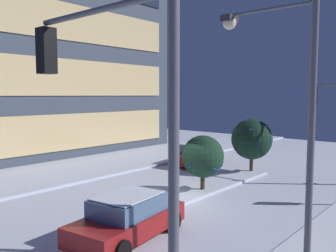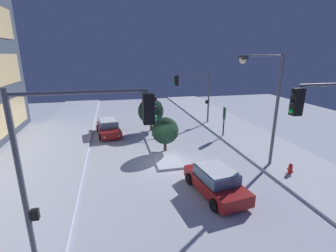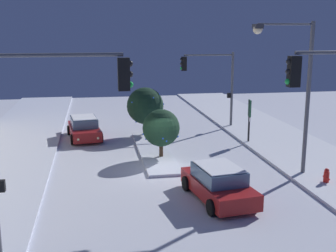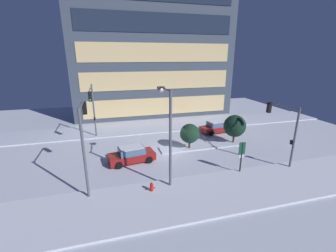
{
  "view_description": "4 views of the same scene",
  "coord_description": "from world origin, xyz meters",
  "px_view_note": "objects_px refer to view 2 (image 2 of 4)",
  "views": [
    {
      "loc": [
        -12.21,
        -10.17,
        4.79
      ],
      "look_at": [
        1.07,
        1.29,
        3.27
      ],
      "focal_mm": 38.08,
      "sensor_mm": 36.0,
      "label": 1
    },
    {
      "loc": [
        -15.51,
        3.67,
        7.46
      ],
      "look_at": [
        1.91,
        -0.35,
        2.18
      ],
      "focal_mm": 26.16,
      "sensor_mm": 36.0,
      "label": 2
    },
    {
      "loc": [
        -20.96,
        3.47,
        7.03
      ],
      "look_at": [
        -1.21,
        0.03,
        2.6
      ],
      "focal_mm": 45.84,
      "sensor_mm": 36.0,
      "label": 3
    },
    {
      "loc": [
        -6.14,
        -21.37,
        9.66
      ],
      "look_at": [
        -0.55,
        -0.82,
        3.03
      ],
      "focal_mm": 24.05,
      "sensor_mm": 36.0,
      "label": 4
    }
  ],
  "objects_px": {
    "street_lamp_arched": "(267,96)",
    "decorated_tree_left_of_median": "(151,111)",
    "traffic_light_corner_near_right": "(195,89)",
    "parking_info_sign": "(224,118)",
    "traffic_light_corner_far_left": "(73,152)",
    "car_far": "(108,128)",
    "decorated_tree_median": "(165,131)",
    "car_near": "(216,181)",
    "fire_hydrant": "(290,170)"
  },
  "relations": [
    {
      "from": "street_lamp_arched",
      "to": "decorated_tree_left_of_median",
      "type": "bearing_deg",
      "value": -58.35
    },
    {
      "from": "traffic_light_corner_near_right",
      "to": "street_lamp_arched",
      "type": "xyz_separation_m",
      "value": [
        -11.23,
        -0.83,
        1.09
      ]
    },
    {
      "from": "parking_info_sign",
      "to": "street_lamp_arched",
      "type": "bearing_deg",
      "value": 92.37
    },
    {
      "from": "traffic_light_corner_far_left",
      "to": "parking_info_sign",
      "type": "xyz_separation_m",
      "value": [
        12.26,
        -11.19,
        -2.67
      ]
    },
    {
      "from": "car_far",
      "to": "traffic_light_corner_near_right",
      "type": "relative_size",
      "value": 0.81
    },
    {
      "from": "street_lamp_arched",
      "to": "decorated_tree_median",
      "type": "relative_size",
      "value": 2.66
    },
    {
      "from": "decorated_tree_median",
      "to": "traffic_light_corner_far_left",
      "type": "bearing_deg",
      "value": 152.49
    },
    {
      "from": "traffic_light_corner_near_right",
      "to": "parking_info_sign",
      "type": "distance_m",
      "value": 5.37
    },
    {
      "from": "car_near",
      "to": "decorated_tree_median",
      "type": "height_order",
      "value": "decorated_tree_median"
    },
    {
      "from": "car_far",
      "to": "traffic_light_corner_near_right",
      "type": "bearing_deg",
      "value": 93.76
    },
    {
      "from": "car_far",
      "to": "traffic_light_corner_far_left",
      "type": "height_order",
      "value": "traffic_light_corner_far_left"
    },
    {
      "from": "car_far",
      "to": "decorated_tree_median",
      "type": "xyz_separation_m",
      "value": [
        -5.44,
        -4.34,
        1.07
      ]
    },
    {
      "from": "car_far",
      "to": "decorated_tree_median",
      "type": "distance_m",
      "value": 7.04
    },
    {
      "from": "car_near",
      "to": "traffic_light_corner_near_right",
      "type": "relative_size",
      "value": 0.82
    },
    {
      "from": "car_near",
      "to": "decorated_tree_left_of_median",
      "type": "bearing_deg",
      "value": 0.05
    },
    {
      "from": "fire_hydrant",
      "to": "decorated_tree_left_of_median",
      "type": "relative_size",
      "value": 0.24
    },
    {
      "from": "car_near",
      "to": "fire_hydrant",
      "type": "relative_size",
      "value": 5.64
    },
    {
      "from": "street_lamp_arched",
      "to": "traffic_light_corner_near_right",
      "type": "bearing_deg",
      "value": -86.17
    },
    {
      "from": "traffic_light_corner_far_left",
      "to": "street_lamp_arched",
      "type": "bearing_deg",
      "value": 28.38
    },
    {
      "from": "traffic_light_corner_near_right",
      "to": "decorated_tree_median",
      "type": "xyz_separation_m",
      "value": [
        -7.23,
        4.89,
        -2.05
      ]
    },
    {
      "from": "traffic_light_corner_near_right",
      "to": "parking_info_sign",
      "type": "height_order",
      "value": "traffic_light_corner_near_right"
    },
    {
      "from": "fire_hydrant",
      "to": "decorated_tree_median",
      "type": "relative_size",
      "value": 0.29
    },
    {
      "from": "fire_hydrant",
      "to": "decorated_tree_median",
      "type": "distance_m",
      "value": 8.98
    },
    {
      "from": "traffic_light_corner_near_right",
      "to": "fire_hydrant",
      "type": "bearing_deg",
      "value": 99.11
    },
    {
      "from": "street_lamp_arched",
      "to": "parking_info_sign",
      "type": "distance_m",
      "value": 7.13
    },
    {
      "from": "traffic_light_corner_near_right",
      "to": "street_lamp_arched",
      "type": "distance_m",
      "value": 11.32
    },
    {
      "from": "car_far",
      "to": "street_lamp_arched",
      "type": "distance_m",
      "value": 14.42
    },
    {
      "from": "decorated_tree_left_of_median",
      "to": "parking_info_sign",
      "type": "bearing_deg",
      "value": -116.22
    },
    {
      "from": "car_far",
      "to": "decorated_tree_left_of_median",
      "type": "xyz_separation_m",
      "value": [
        0.05,
        -4.12,
        1.39
      ]
    },
    {
      "from": "fire_hydrant",
      "to": "decorated_tree_median",
      "type": "xyz_separation_m",
      "value": [
        5.53,
        6.93,
        1.39
      ]
    },
    {
      "from": "car_far",
      "to": "traffic_light_corner_near_right",
      "type": "height_order",
      "value": "traffic_light_corner_near_right"
    },
    {
      "from": "car_far",
      "to": "decorated_tree_left_of_median",
      "type": "bearing_deg",
      "value": 83.5
    },
    {
      "from": "car_near",
      "to": "parking_info_sign",
      "type": "bearing_deg",
      "value": -35.7
    },
    {
      "from": "car_far",
      "to": "traffic_light_corner_near_right",
      "type": "xyz_separation_m",
      "value": [
        1.79,
        -9.23,
        3.12
      ]
    },
    {
      "from": "parking_info_sign",
      "to": "traffic_light_corner_far_left",
      "type": "bearing_deg",
      "value": 53.01
    },
    {
      "from": "parking_info_sign",
      "to": "car_near",
      "type": "bearing_deg",
      "value": 67.73
    },
    {
      "from": "traffic_light_corner_far_left",
      "to": "fire_hydrant",
      "type": "bearing_deg",
      "value": 19.73
    },
    {
      "from": "car_near",
      "to": "decorated_tree_left_of_median",
      "type": "distance_m",
      "value": 12.06
    },
    {
      "from": "street_lamp_arched",
      "to": "parking_info_sign",
      "type": "xyz_separation_m",
      "value": [
        6.4,
        -0.34,
        -3.12
      ]
    },
    {
      "from": "traffic_light_corner_far_left",
      "to": "parking_info_sign",
      "type": "distance_m",
      "value": 16.82
    },
    {
      "from": "traffic_light_corner_near_right",
      "to": "parking_info_sign",
      "type": "xyz_separation_m",
      "value": [
        -4.83,
        -1.17,
        -2.03
      ]
    },
    {
      "from": "fire_hydrant",
      "to": "decorated_tree_left_of_median",
      "type": "height_order",
      "value": "decorated_tree_left_of_median"
    },
    {
      "from": "car_near",
      "to": "decorated_tree_median",
      "type": "xyz_separation_m",
      "value": [
        6.36,
        1.46,
        1.07
      ]
    },
    {
      "from": "decorated_tree_median",
      "to": "car_near",
      "type": "bearing_deg",
      "value": -167.08
    },
    {
      "from": "parking_info_sign",
      "to": "decorated_tree_median",
      "type": "xyz_separation_m",
      "value": [
        -2.4,
        6.05,
        -0.02
      ]
    },
    {
      "from": "traffic_light_corner_far_left",
      "to": "decorated_tree_median",
      "type": "xyz_separation_m",
      "value": [
        9.86,
        -5.14,
        -2.69
      ]
    },
    {
      "from": "traffic_light_corner_near_right",
      "to": "street_lamp_arched",
      "type": "bearing_deg",
      "value": 94.21
    },
    {
      "from": "fire_hydrant",
      "to": "parking_info_sign",
      "type": "distance_m",
      "value": 8.11
    },
    {
      "from": "car_far",
      "to": "traffic_light_corner_far_left",
      "type": "bearing_deg",
      "value": -10.18
    },
    {
      "from": "traffic_light_corner_near_right",
      "to": "car_near",
      "type": "bearing_deg",
      "value": 75.85
    }
  ]
}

